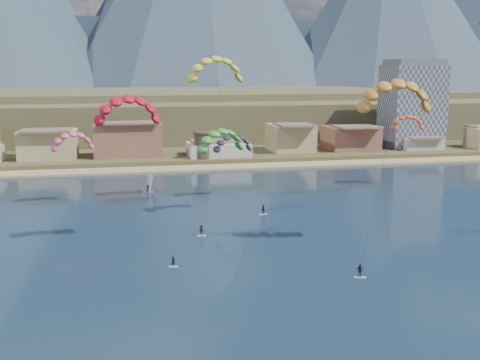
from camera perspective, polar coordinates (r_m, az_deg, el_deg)
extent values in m
plane|color=black|center=(73.77, 5.26, -12.14)|extent=(2400.00, 2400.00, 0.00)
cube|color=tan|center=(174.47, -5.03, 1.16)|extent=(2200.00, 12.00, 0.90)
cube|color=brown|center=(625.96, -10.13, 7.69)|extent=(2200.00, 900.00, 4.00)
cube|color=brown|center=(291.94, 0.06, 6.76)|extent=(320.00, 150.00, 15.00)
cube|color=brown|center=(326.03, -15.46, 7.03)|extent=(380.00, 170.00, 18.00)
cube|color=#324253|center=(965.63, -10.94, 11.96)|extent=(2000.00, 200.00, 110.00)
cube|color=gray|center=(220.22, 16.85, 7.07)|extent=(20.00, 16.00, 30.00)
cube|color=#59595E|center=(219.98, 17.07, 11.23)|extent=(18.00, 14.40, 2.00)
cylinder|color=#47382D|center=(182.16, -3.80, 3.40)|extent=(5.20, 5.20, 8.00)
cylinder|color=#47382D|center=(181.68, -3.81, 4.74)|extent=(5.82, 5.82, 0.60)
cube|color=silver|center=(86.81, -6.70, -8.60)|extent=(1.42, 0.74, 0.09)
imported|color=black|center=(86.55, -6.71, -8.09)|extent=(0.65, 0.51, 1.57)
cylinder|color=#262626|center=(89.65, -9.03, -0.88)|extent=(0.05, 0.05, 23.86)
cube|color=silver|center=(117.54, 2.30, -3.45)|extent=(1.76, 0.92, 0.11)
imported|color=black|center=(117.30, 2.31, -2.97)|extent=(1.10, 0.95, 1.94)
cylinder|color=#262626|center=(120.59, -0.14, 3.76)|extent=(0.05, 0.05, 30.15)
cube|color=silver|center=(83.62, 11.91, -9.51)|extent=(1.73, 1.03, 0.11)
imported|color=black|center=(83.29, 11.94, -8.85)|extent=(1.21, 0.82, 1.91)
cylinder|color=#262626|center=(87.87, 13.70, -0.49)|extent=(0.05, 0.05, 26.84)
cube|color=silver|center=(102.34, -3.90, -5.58)|extent=(1.71, 0.69, 0.11)
imported|color=black|center=(102.07, -3.90, -5.04)|extent=(1.31, 0.85, 1.91)
cylinder|color=#262626|center=(108.60, -2.84, -0.72)|extent=(0.05, 0.05, 20.74)
cylinder|color=#262626|center=(126.81, -16.37, 0.03)|extent=(0.04, 0.04, 14.39)
cylinder|color=#262626|center=(128.13, -0.36, 0.32)|extent=(0.04, 0.04, 13.51)
cylinder|color=#262626|center=(149.24, 16.97, 1.99)|extent=(0.04, 0.04, 16.50)
cube|color=silver|center=(141.33, -9.20, -1.21)|extent=(2.63, 1.43, 0.13)
imported|color=black|center=(141.14, -9.21, -0.82)|extent=(1.02, 0.81, 1.82)
cube|color=white|center=(140.91, -9.05, -0.29)|extent=(1.72, 2.90, 4.34)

